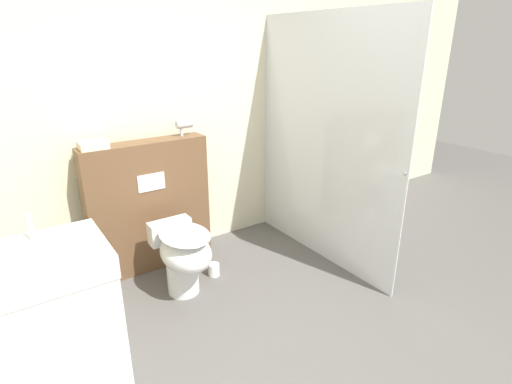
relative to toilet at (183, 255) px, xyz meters
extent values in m
plane|color=#565451|center=(0.36, -1.17, -0.35)|extent=(12.00, 12.00, 0.00)
cube|color=beige|center=(0.36, 0.77, 0.90)|extent=(8.00, 0.06, 2.50)
cube|color=brown|center=(-0.03, 0.56, 0.21)|extent=(1.01, 0.20, 1.11)
cube|color=white|center=(-0.03, 0.46, 0.45)|extent=(0.22, 0.01, 0.14)
cube|color=silver|center=(1.29, -0.10, 0.69)|extent=(0.01, 1.68, 2.08)
sphere|color=#B2B2B7|center=(1.29, -0.91, 0.65)|extent=(0.04, 0.04, 0.04)
cylinder|color=white|center=(0.00, 0.04, -0.16)|extent=(0.24, 0.24, 0.36)
ellipsoid|color=white|center=(0.00, -0.05, 0.04)|extent=(0.36, 0.49, 0.27)
ellipsoid|color=white|center=(0.00, -0.05, 0.19)|extent=(0.35, 0.48, 0.02)
cube|color=white|center=(0.00, 0.23, 0.10)|extent=(0.33, 0.12, 0.18)
cube|color=white|center=(-0.96, -0.58, 0.06)|extent=(0.58, 0.49, 0.82)
cube|color=white|center=(-0.96, -0.58, 0.53)|extent=(0.59, 0.49, 0.12)
cylinder|color=silver|center=(-0.96, -0.45, 0.66)|extent=(0.02, 0.02, 0.14)
cylinder|color=#B7B7BC|center=(0.33, 0.57, 0.86)|extent=(0.14, 0.07, 0.07)
cone|color=#B7B7BC|center=(0.41, 0.57, 0.86)|extent=(0.03, 0.06, 0.06)
cylinder|color=#B7B7BC|center=(0.30, 0.57, 0.81)|extent=(0.03, 0.03, 0.09)
cube|color=beige|center=(-0.41, 0.56, 0.79)|extent=(0.20, 0.18, 0.05)
cylinder|color=white|center=(0.31, 0.11, -0.29)|extent=(0.09, 0.09, 0.11)
camera|label=1|loc=(-1.04, -2.49, 1.50)|focal=28.00mm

